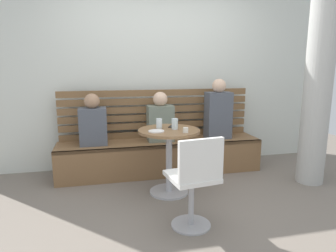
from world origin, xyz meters
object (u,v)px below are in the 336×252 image
Objects in this scene: plate_small at (156,131)px; white_chair at (195,180)px; booth_bench at (161,157)px; cup_water_clear at (159,123)px; cafe_table at (169,149)px; cup_glass_tall at (175,124)px; person_child_middle at (160,119)px; cup_espresso_small at (186,130)px; phone_on_table at (173,126)px; person_child_left at (93,122)px; person_adult at (218,112)px.

white_chair is at bearing -74.90° from plate_small.
cup_water_clear reaches higher than booth_bench.
cafe_table is 0.29m from plate_small.
booth_bench is 24.55× the size of cup_water_clear.
white_chair is (-0.00, -1.50, 0.24)m from booth_bench.
plate_small reaches higher than cafe_table.
booth_bench is 3.65× the size of cafe_table.
cup_glass_tall is (0.16, -0.09, 0.01)m from cup_water_clear.
person_child_middle reaches higher than cup_espresso_small.
phone_on_table is (0.01, 0.14, -0.06)m from cup_glass_tall.
cup_water_clear is (-0.13, 0.91, 0.33)m from white_chair.
booth_bench is 4.12× the size of person_child_middle.
cafe_table is 1.09m from person_child_left.
person_child_middle is at bearing 91.74° from cup_glass_tall.
plate_small is 0.32m from phone_on_table.
person_adult is at bearing 40.64° from cup_glass_tall.
cafe_table is at bearing -141.54° from person_adult.
phone_on_table is at bearing 87.76° from white_chair.
cup_glass_tall reaches higher than cup_espresso_small.
cup_water_clear is (-0.09, 0.09, 0.28)m from cafe_table.
cup_glass_tall is 0.86× the size of phone_on_table.
plate_small is 1.21× the size of phone_on_table.
person_child_left reaches higher than phone_on_table.
person_adult reaches higher than plate_small.
cup_glass_tall is at bearing -88.26° from person_child_middle.
person_child_left reaches higher than booth_bench.
cup_espresso_small is 0.35m from phone_on_table.
cup_water_clear is 0.65× the size of plate_small.
booth_bench is 0.51m from person_child_middle.
person_adult reaches higher than white_chair.
cup_espresso_small is at bearing -71.40° from cup_glass_tall.
cafe_table is 0.82m from white_chair.
cup_glass_tall is 0.71× the size of plate_small.
cup_water_clear reaches higher than phone_on_table.
cup_espresso_small is at bearing -52.14° from cup_water_clear.
booth_bench is 0.89m from cup_glass_tall.
cup_espresso_small reaches higher than cafe_table.
person_child_left is 1.02m from plate_small.
plate_small is at bearing -152.81° from cafe_table.
person_child_middle is 11.71× the size of cup_espresso_small.
cafe_table is 0.31m from cup_water_clear.
person_child_left is at bearing -179.33° from person_child_middle.
phone_on_table is (0.17, 0.05, -0.05)m from cup_water_clear.
cup_espresso_small is (0.13, -0.20, 0.25)m from cafe_table.
person_child_middle is (0.00, 0.01, 0.51)m from booth_bench.
person_child_middle is 5.46× the size of cup_glass_tall.
cup_espresso_small is (0.09, -0.88, 0.55)m from booth_bench.
plate_small is (0.67, -0.76, 0.02)m from person_child_left.
cup_water_clear reaches higher than plate_small.
person_child_left is (-0.87, -0.00, 0.51)m from booth_bench.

